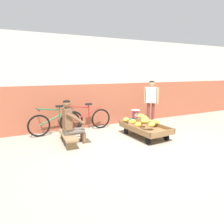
{
  "coord_description": "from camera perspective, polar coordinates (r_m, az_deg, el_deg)",
  "views": [
    {
      "loc": [
        -2.72,
        -3.63,
        1.82
      ],
      "look_at": [
        -0.3,
        1.26,
        0.75
      ],
      "focal_mm": 32.93,
      "sensor_mm": 36.0,
      "label": 1
    }
  ],
  "objects": [
    {
      "name": "ground_plane",
      "position": [
        4.89,
        9.95,
        -10.93
      ],
      "size": [
        80.0,
        80.0,
        0.0
      ],
      "primitive_type": "plane",
      "color": "gray"
    },
    {
      "name": "back_wall",
      "position": [
        7.02,
        -3.52,
        8.09
      ],
      "size": [
        16.0,
        0.3,
        2.91
      ],
      "color": "#A35138",
      "rests_on": "ground"
    },
    {
      "name": "banana_cart",
      "position": [
        5.88,
        9.24,
        -4.63
      ],
      "size": [
        0.93,
        1.49,
        0.36
      ],
      "color": "brown",
      "rests_on": "ground"
    },
    {
      "name": "banana_pile",
      "position": [
        5.86,
        8.27,
        -2.35
      ],
      "size": [
        0.88,
        1.06,
        0.26
      ],
      "color": "yellow",
      "rests_on": "banana_cart"
    },
    {
      "name": "low_bench",
      "position": [
        5.37,
        -12.1,
        -6.72
      ],
      "size": [
        0.36,
        1.12,
        0.27
      ],
      "color": "olive",
      "rests_on": "ground"
    },
    {
      "name": "vendor_seated",
      "position": [
        5.29,
        -11.34,
        -2.82
      ],
      "size": [
        0.68,
        0.48,
        1.14
      ],
      "color": "brown",
      "rests_on": "ground"
    },
    {
      "name": "plastic_crate",
      "position": [
        6.87,
        6.45,
        -3.04
      ],
      "size": [
        0.36,
        0.28,
        0.3
      ],
      "color": "#19847F",
      "rests_on": "ground"
    },
    {
      "name": "weighing_scale",
      "position": [
        6.8,
        6.52,
        -0.57
      ],
      "size": [
        0.3,
        0.3,
        0.29
      ],
      "color": "#28282D",
      "rests_on": "plastic_crate"
    },
    {
      "name": "bicycle_near_left",
      "position": [
        6.28,
        -15.12,
        -2.81
      ],
      "size": [
        1.66,
        0.48,
        0.86
      ],
      "color": "black",
      "rests_on": "ground"
    },
    {
      "name": "bicycle_far_left",
      "position": [
        6.5,
        -7.26,
        -2.03
      ],
      "size": [
        1.66,
        0.48,
        0.86
      ],
      "color": "black",
      "rests_on": "ground"
    },
    {
      "name": "customer_adult",
      "position": [
        7.01,
        10.82,
        3.8
      ],
      "size": [
        0.37,
        0.37,
        1.53
      ],
      "color": "brown",
      "rests_on": "ground"
    }
  ]
}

